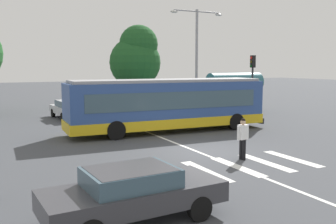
{
  "coord_description": "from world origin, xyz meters",
  "views": [
    {
      "loc": [
        -8.9,
        -14.38,
        3.83
      ],
      "look_at": [
        0.35,
        4.13,
        1.3
      ],
      "focal_mm": 40.53,
      "sensor_mm": 36.0,
      "label": 1
    }
  ],
  "objects_px": {
    "parked_car_white": "(103,106)",
    "traffic_light_far_corner": "(252,76)",
    "city_transit_bus": "(168,105)",
    "background_tree_right": "(136,57)",
    "pedestrian_crossing_street": "(243,136)",
    "foreground_sedan": "(133,191)",
    "bus_stop_shelter": "(235,83)",
    "parked_car_blue": "(134,104)",
    "parked_car_teal": "(166,103)",
    "twin_arm_street_lamp": "(197,50)",
    "parked_car_silver": "(69,108)"
  },
  "relations": [
    {
      "from": "foreground_sedan",
      "to": "parked_car_teal",
      "type": "xyz_separation_m",
      "value": [
        10.68,
        19.85,
        0.0
      ]
    },
    {
      "from": "parked_car_teal",
      "to": "background_tree_right",
      "type": "relative_size",
      "value": 0.59
    },
    {
      "from": "pedestrian_crossing_street",
      "to": "traffic_light_far_corner",
      "type": "distance_m",
      "value": 13.71
    },
    {
      "from": "twin_arm_street_lamp",
      "to": "parked_car_silver",
      "type": "bearing_deg",
      "value": 164.21
    },
    {
      "from": "parked_car_teal",
      "to": "background_tree_right",
      "type": "distance_m",
      "value": 6.61
    },
    {
      "from": "traffic_light_far_corner",
      "to": "twin_arm_street_lamp",
      "type": "height_order",
      "value": "twin_arm_street_lamp"
    },
    {
      "from": "bus_stop_shelter",
      "to": "background_tree_right",
      "type": "distance_m",
      "value": 9.95
    },
    {
      "from": "parked_car_blue",
      "to": "twin_arm_street_lamp",
      "type": "height_order",
      "value": "twin_arm_street_lamp"
    },
    {
      "from": "parked_car_teal",
      "to": "traffic_light_far_corner",
      "type": "relative_size",
      "value": 0.98
    },
    {
      "from": "foreground_sedan",
      "to": "bus_stop_shelter",
      "type": "distance_m",
      "value": 23.49
    },
    {
      "from": "bus_stop_shelter",
      "to": "parked_car_blue",
      "type": "bearing_deg",
      "value": 163.18
    },
    {
      "from": "pedestrian_crossing_street",
      "to": "foreground_sedan",
      "type": "distance_m",
      "value": 7.31
    },
    {
      "from": "parked_car_blue",
      "to": "bus_stop_shelter",
      "type": "distance_m",
      "value": 8.53
    },
    {
      "from": "pedestrian_crossing_street",
      "to": "background_tree_right",
      "type": "relative_size",
      "value": 0.22
    },
    {
      "from": "parked_car_silver",
      "to": "twin_arm_street_lamp",
      "type": "xyz_separation_m",
      "value": [
        9.18,
        -2.59,
        4.25
      ]
    },
    {
      "from": "parked_car_teal",
      "to": "bus_stop_shelter",
      "type": "bearing_deg",
      "value": -26.52
    },
    {
      "from": "bus_stop_shelter",
      "to": "background_tree_right",
      "type": "height_order",
      "value": "background_tree_right"
    },
    {
      "from": "parked_car_white",
      "to": "traffic_light_far_corner",
      "type": "bearing_deg",
      "value": -29.87
    },
    {
      "from": "background_tree_right",
      "to": "parked_car_teal",
      "type": "bearing_deg",
      "value": -84.77
    },
    {
      "from": "pedestrian_crossing_street",
      "to": "parked_car_teal",
      "type": "height_order",
      "value": "pedestrian_crossing_street"
    },
    {
      "from": "pedestrian_crossing_street",
      "to": "parked_car_white",
      "type": "distance_m",
      "value": 16.0
    },
    {
      "from": "pedestrian_crossing_street",
      "to": "bus_stop_shelter",
      "type": "xyz_separation_m",
      "value": [
        9.55,
        13.52,
        1.45
      ]
    },
    {
      "from": "parked_car_blue",
      "to": "parked_car_silver",
      "type": "bearing_deg",
      "value": -174.86
    },
    {
      "from": "parked_car_silver",
      "to": "foreground_sedan",
      "type": "bearing_deg",
      "value": -97.53
    },
    {
      "from": "pedestrian_crossing_street",
      "to": "background_tree_right",
      "type": "xyz_separation_m",
      "value": [
        3.93,
        21.41,
        3.67
      ]
    },
    {
      "from": "city_transit_bus",
      "to": "twin_arm_street_lamp",
      "type": "distance_m",
      "value": 8.3
    },
    {
      "from": "parked_car_blue",
      "to": "parked_car_white",
      "type": "bearing_deg",
      "value": 179.55
    },
    {
      "from": "parked_car_silver",
      "to": "parked_car_teal",
      "type": "relative_size",
      "value": 1.02
    },
    {
      "from": "bus_stop_shelter",
      "to": "twin_arm_street_lamp",
      "type": "bearing_deg",
      "value": -171.01
    },
    {
      "from": "parked_car_teal",
      "to": "pedestrian_crossing_street",
      "type": "bearing_deg",
      "value": -105.35
    },
    {
      "from": "twin_arm_street_lamp",
      "to": "foreground_sedan",
      "type": "bearing_deg",
      "value": -125.16
    },
    {
      "from": "parked_car_silver",
      "to": "background_tree_right",
      "type": "bearing_deg",
      "value": 37.89
    },
    {
      "from": "city_transit_bus",
      "to": "foreground_sedan",
      "type": "bearing_deg",
      "value": -120.39
    },
    {
      "from": "pedestrian_crossing_street",
      "to": "foreground_sedan",
      "type": "bearing_deg",
      "value": -148.97
    },
    {
      "from": "parked_car_white",
      "to": "traffic_light_far_corner",
      "type": "height_order",
      "value": "traffic_light_far_corner"
    },
    {
      "from": "parked_car_silver",
      "to": "parked_car_teal",
      "type": "bearing_deg",
      "value": 4.34
    },
    {
      "from": "parked_car_blue",
      "to": "traffic_light_far_corner",
      "type": "xyz_separation_m",
      "value": [
        7.24,
        -5.63,
        2.33
      ]
    },
    {
      "from": "parked_car_white",
      "to": "traffic_light_far_corner",
      "type": "relative_size",
      "value": 0.98
    },
    {
      "from": "city_transit_bus",
      "to": "background_tree_right",
      "type": "distance_m",
      "value": 14.82
    },
    {
      "from": "parked_car_white",
      "to": "bus_stop_shelter",
      "type": "bearing_deg",
      "value": -12.96
    },
    {
      "from": "parked_car_blue",
      "to": "city_transit_bus",
      "type": "bearing_deg",
      "value": -98.46
    },
    {
      "from": "twin_arm_street_lamp",
      "to": "pedestrian_crossing_street",
      "type": "bearing_deg",
      "value": -112.98
    },
    {
      "from": "city_transit_bus",
      "to": "foreground_sedan",
      "type": "height_order",
      "value": "city_transit_bus"
    },
    {
      "from": "bus_stop_shelter",
      "to": "background_tree_right",
      "type": "bearing_deg",
      "value": 125.48
    },
    {
      "from": "foreground_sedan",
      "to": "twin_arm_street_lamp",
      "type": "height_order",
      "value": "twin_arm_street_lamp"
    },
    {
      "from": "foreground_sedan",
      "to": "parked_car_silver",
      "type": "xyz_separation_m",
      "value": [
        2.54,
        19.23,
        0.0
      ]
    },
    {
      "from": "parked_car_teal",
      "to": "foreground_sedan",
      "type": "bearing_deg",
      "value": -118.27
    },
    {
      "from": "foreground_sedan",
      "to": "twin_arm_street_lamp",
      "type": "bearing_deg",
      "value": 54.84
    },
    {
      "from": "parked_car_white",
      "to": "parked_car_teal",
      "type": "distance_m",
      "value": 5.47
    },
    {
      "from": "bus_stop_shelter",
      "to": "twin_arm_street_lamp",
      "type": "relative_size",
      "value": 0.61
    }
  ]
}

